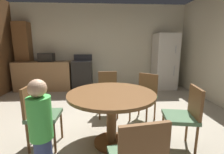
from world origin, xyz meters
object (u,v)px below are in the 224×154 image
(chair_north, at_px, (108,91))
(person_child, at_px, (41,131))
(oven_range, at_px, (83,75))
(microwave, at_px, (47,57))
(chair_northeast, at_px, (145,94))
(chair_east, at_px, (185,114))
(refrigerator, at_px, (165,62))
(chair_west, at_px, (39,112))
(dining_table, at_px, (111,104))

(chair_north, bearing_deg, person_child, -24.50)
(oven_range, bearing_deg, microwave, -179.81)
(oven_range, xyz_separation_m, microwave, (-1.09, -0.00, 0.56))
(chair_northeast, xyz_separation_m, person_child, (-1.38, -1.35, 0.08))
(chair_east, xyz_separation_m, person_child, (-1.69, -0.46, 0.08))
(refrigerator, height_order, chair_west, refrigerator)
(dining_table, height_order, chair_east, chair_east)
(chair_north, relative_size, person_child, 0.80)
(chair_northeast, distance_m, person_child, 1.93)
(microwave, height_order, chair_west, microwave)
(microwave, distance_m, chair_northeast, 3.41)
(chair_east, bearing_deg, dining_table, 0.00)
(chair_west, bearing_deg, chair_east, -4.69)
(chair_east, bearing_deg, chair_north, -39.65)
(microwave, height_order, chair_northeast, microwave)
(oven_range, relative_size, chair_northeast, 1.26)
(oven_range, xyz_separation_m, chair_west, (-0.22, -2.96, 0.03))
(chair_east, distance_m, chair_west, 1.97)
(refrigerator, distance_m, person_child, 4.40)
(oven_range, bearing_deg, chair_north, -69.21)
(refrigerator, relative_size, chair_north, 2.02)
(microwave, bearing_deg, chair_west, -73.57)
(refrigerator, relative_size, chair_west, 2.02)
(oven_range, xyz_separation_m, chair_east, (1.74, -3.13, 0.03))
(chair_west, bearing_deg, dining_table, 0.00)
(dining_table, bearing_deg, chair_northeast, 47.43)
(oven_range, height_order, chair_west, oven_range)
(chair_east, distance_m, chair_northeast, 0.94)
(oven_range, xyz_separation_m, dining_table, (0.77, -2.96, 0.14))
(chair_west, bearing_deg, chair_northeast, 23.86)
(dining_table, height_order, chair_west, chair_west)
(refrigerator, xyz_separation_m, chair_west, (-2.87, -2.91, -0.38))
(microwave, height_order, chair_north, microwave)
(chair_west, distance_m, person_child, 0.69)
(dining_table, distance_m, chair_west, 0.99)
(chair_west, xyz_separation_m, chair_north, (0.97, 0.98, 0.00))
(dining_table, bearing_deg, chair_east, -9.68)
(refrigerator, distance_m, chair_northeast, 2.53)
(dining_table, relative_size, chair_east, 1.38)
(oven_range, distance_m, dining_table, 3.07)
(oven_range, bearing_deg, chair_northeast, -57.32)
(chair_north, bearing_deg, oven_range, -160.23)
(refrigerator, bearing_deg, dining_table, -122.92)
(oven_range, height_order, refrigerator, refrigerator)
(person_child, bearing_deg, microwave, 66.68)
(dining_table, distance_m, chair_east, 0.99)
(oven_range, bearing_deg, person_child, -89.17)
(chair_northeast, height_order, person_child, person_child)
(oven_range, relative_size, microwave, 2.50)
(microwave, bearing_deg, person_child, -72.33)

